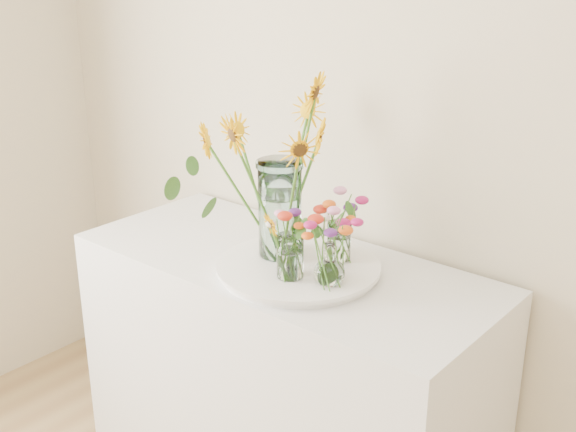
# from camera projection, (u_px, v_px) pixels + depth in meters

# --- Properties ---
(counter) EXTENTS (1.40, 0.60, 0.90)m
(counter) POSITION_uv_depth(u_px,v_px,m) (283.00, 381.00, 2.46)
(counter) COLOR white
(counter) RESTS_ON ground_plane
(tray) EXTENTS (0.48, 0.48, 0.02)m
(tray) POSITION_uv_depth(u_px,v_px,m) (298.00, 269.00, 2.21)
(tray) COLOR white
(tray) RESTS_ON counter
(mason_jar) EXTENTS (0.17, 0.17, 0.31)m
(mason_jar) POSITION_uv_depth(u_px,v_px,m) (280.00, 209.00, 2.22)
(mason_jar) COLOR silver
(mason_jar) RESTS_ON tray
(sunflower_bouquet) EXTENTS (0.92, 0.92, 0.58)m
(sunflower_bouquet) POSITION_uv_depth(u_px,v_px,m) (280.00, 167.00, 2.17)
(sunflower_bouquet) COLOR #F7B105
(sunflower_bouquet) RESTS_ON tray
(small_vase_a) EXTENTS (0.08, 0.08, 0.14)m
(small_vase_a) POSITION_uv_depth(u_px,v_px,m) (290.00, 257.00, 2.09)
(small_vase_a) COLOR white
(small_vase_a) RESTS_ON tray
(wildflower_posy_a) EXTENTS (0.17, 0.17, 0.23)m
(wildflower_posy_a) POSITION_uv_depth(u_px,v_px,m) (290.00, 243.00, 2.08)
(wildflower_posy_a) COLOR orange
(wildflower_posy_a) RESTS_ON tray
(small_vase_b) EXTENTS (0.12, 0.12, 0.13)m
(small_vase_b) POSITION_uv_depth(u_px,v_px,m) (330.00, 264.00, 2.06)
(small_vase_b) COLOR white
(small_vase_b) RESTS_ON tray
(wildflower_posy_b) EXTENTS (0.22, 0.22, 0.22)m
(wildflower_posy_b) POSITION_uv_depth(u_px,v_px,m) (330.00, 249.00, 2.04)
(wildflower_posy_b) COLOR orange
(wildflower_posy_b) RESTS_ON tray
(small_vase_c) EXTENTS (0.10, 0.10, 0.13)m
(small_vase_c) POSITION_uv_depth(u_px,v_px,m) (339.00, 242.00, 2.21)
(small_vase_c) COLOR white
(small_vase_c) RESTS_ON tray
(wildflower_posy_c) EXTENTS (0.20, 0.20, 0.22)m
(wildflower_posy_c) POSITION_uv_depth(u_px,v_px,m) (339.00, 228.00, 2.20)
(wildflower_posy_c) COLOR orange
(wildflower_posy_c) RESTS_ON tray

